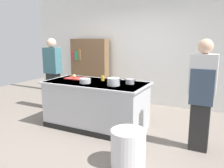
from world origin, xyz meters
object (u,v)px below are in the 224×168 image
at_px(onion, 74,76).
at_px(person_chef, 202,93).
at_px(mixing_bowl, 85,81).
at_px(juice_cup, 103,78).
at_px(trash_bin, 128,148).
at_px(person_guest, 53,73).
at_px(stock_pot, 113,82).
at_px(bookshelf, 90,69).
at_px(sauce_pan, 130,81).

height_order(onion, person_chef, person_chef).
xyz_separation_m(onion, person_chef, (2.48, -0.19, -0.04)).
bearing_deg(mixing_bowl, juice_cup, 64.65).
relative_size(onion, juice_cup, 0.75).
height_order(onion, trash_bin, onion).
distance_m(mixing_bowl, trash_bin, 1.65).
xyz_separation_m(mixing_bowl, trash_bin, (1.24, -0.86, -0.68)).
xyz_separation_m(person_chef, person_guest, (-3.40, 0.62, -0.00)).
bearing_deg(juice_cup, person_chef, -8.40).
bearing_deg(onion, stock_pot, -13.18).
height_order(juice_cup, trash_bin, juice_cup).
height_order(stock_pot, person_guest, person_guest).
distance_m(juice_cup, person_chef, 1.88).
bearing_deg(mixing_bowl, stock_pot, 4.31).
bearing_deg(bookshelf, onion, -67.96).
bearing_deg(bookshelf, mixing_bowl, -60.08).
bearing_deg(mixing_bowl, person_chef, 2.49).
bearing_deg(juice_cup, person_guest, 167.56).
relative_size(onion, stock_pot, 0.26).
relative_size(sauce_pan, bookshelf, 0.13).
distance_m(stock_pot, juice_cup, 0.51).
xyz_separation_m(mixing_bowl, person_guest, (-1.37, 0.70, -0.03)).
distance_m(stock_pot, person_chef, 1.47).
xyz_separation_m(onion, stock_pot, (1.02, -0.24, 0.01)).
xyz_separation_m(mixing_bowl, person_chef, (2.03, 0.09, -0.03)).
bearing_deg(onion, juice_cup, 7.55).
bearing_deg(person_guest, sauce_pan, 78.31).
bearing_deg(juice_cup, bookshelf, 129.06).
distance_m(sauce_pan, person_chef, 1.28).
bearing_deg(trash_bin, bookshelf, 129.89).
bearing_deg(person_chef, juice_cup, 66.12).
bearing_deg(person_guest, juice_cup, 76.35).
distance_m(onion, stock_pot, 1.04).
bearing_deg(trash_bin, onion, 145.88).
distance_m(mixing_bowl, person_chef, 2.03).
bearing_deg(stock_pot, onion, 166.82).
xyz_separation_m(sauce_pan, mixing_bowl, (-0.77, -0.31, -0.00)).
bearing_deg(bookshelf, juice_cup, -50.94).
bearing_deg(person_guest, onion, 64.14).
distance_m(stock_pot, bookshelf, 2.58).
relative_size(onion, trash_bin, 0.14).
bearing_deg(stock_pot, trash_bin, -53.46).
bearing_deg(person_chef, mixing_bowl, 77.01).
bearing_deg(juice_cup, sauce_pan, -5.35).
xyz_separation_m(stock_pot, juice_cup, (-0.39, 0.32, -0.02)).
height_order(mixing_bowl, person_guest, person_guest).
relative_size(mixing_bowl, person_chef, 0.12).
height_order(juice_cup, bookshelf, bookshelf).
height_order(stock_pot, trash_bin, stock_pot).
bearing_deg(trash_bin, person_chef, 50.08).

